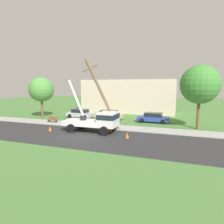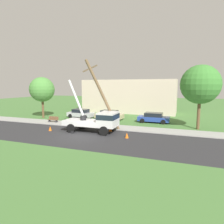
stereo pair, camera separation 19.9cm
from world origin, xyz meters
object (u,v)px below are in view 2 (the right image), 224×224
Objects in this scene: utility_truck at (97,120)px; traffic_cone_curbside at (110,129)px; traffic_cone_ahead at (127,135)px; park_bench at (53,120)px; leaning_utility_pole at (102,95)px; roadside_tree_near at (200,85)px; parked_sedan_tan at (109,115)px; parked_sedan_silver at (81,113)px; traffic_cone_behind at (50,128)px; parked_sedan_blue at (154,118)px; roadside_tree_far at (42,90)px.

utility_truck reaches higher than traffic_cone_curbside.
traffic_cone_ahead is 0.35× the size of park_bench.
leaning_utility_pole is 9.50m from park_bench.
parked_sedan_tan is at bearing 166.61° from roadside_tree_near.
parked_sedan_silver is at bearing 129.30° from utility_truck.
utility_truck is 12.11× the size of traffic_cone_behind.
traffic_cone_curbside is 0.13× the size of parked_sedan_blue.
park_bench is at bearing -105.34° from parked_sedan_silver.
traffic_cone_behind is 7.07m from traffic_cone_curbside.
parked_sedan_silver is at bearing 170.89° from roadside_tree_near.
parked_sedan_blue reaches higher than traffic_cone_curbside.
leaning_utility_pole is at bearing -75.01° from parked_sedan_tan.
traffic_cone_ahead is 11.36m from parked_sedan_tan.
park_bench is 0.21× the size of roadside_tree_near.
roadside_tree_near reaches higher than parked_sedan_tan.
parked_sedan_silver is at bearing -177.95° from parked_sedan_tan.
traffic_cone_behind is (-5.69, -2.34, -3.95)m from leaning_utility_pole.
utility_truck is 3.02m from leaning_utility_pole.
roadside_tree_near is (7.01, 6.82, 5.10)m from traffic_cone_ahead.
utility_truck is 8.90m from park_bench.
utility_truck is 0.82× the size of leaning_utility_pole.
leaning_utility_pole is 10.74m from parked_sedan_silver.
park_bench is at bearing -172.52° from roadside_tree_near.
parked_sedan_silver is 1.01× the size of parked_sedan_tan.
parked_sedan_tan is 2.79× the size of park_bench.
traffic_cone_curbside is 0.08× the size of roadside_tree_far.
utility_truck reaches higher than park_bench.
parked_sedan_silver is (-7.03, 7.32, -3.52)m from leaning_utility_pole.
utility_truck is at bearing -152.92° from roadside_tree_near.
traffic_cone_behind is at bearing -179.99° from traffic_cone_ahead.
leaning_utility_pole reaches higher than park_bench.
parked_sedan_blue is at bearing -3.47° from parked_sedan_tan.
parked_sedan_tan is at bearing 40.44° from park_bench.
park_bench is 0.24× the size of roadside_tree_far.
utility_truck is 12.80m from roadside_tree_near.
park_bench is 19.93m from roadside_tree_near.
parked_sedan_blue is at bearing 20.77° from park_bench.
traffic_cone_behind is at bearing -110.54° from parked_sedan_tan.
parked_sedan_blue is 7.80m from roadside_tree_near.
utility_truck is 9.64m from parked_sedan_blue.
traffic_cone_behind is 0.12× the size of parked_sedan_silver.
park_bench is at bearing -139.56° from parked_sedan_tan.
parked_sedan_silver reaches higher than traffic_cone_curbside.
utility_truck is at bearing -19.97° from park_bench.
parked_sedan_tan is at bearing 119.88° from traffic_cone_ahead.
roadside_tree_far is (-23.38, 0.52, -0.75)m from roadside_tree_near.
roadside_tree_far is at bearing 178.73° from roadside_tree_near.
traffic_cone_behind is 9.76m from parked_sedan_silver.
leaning_utility_pole is 5.86m from traffic_cone_ahead.
traffic_cone_behind is (-9.34, -0.00, 0.00)m from traffic_cone_ahead.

